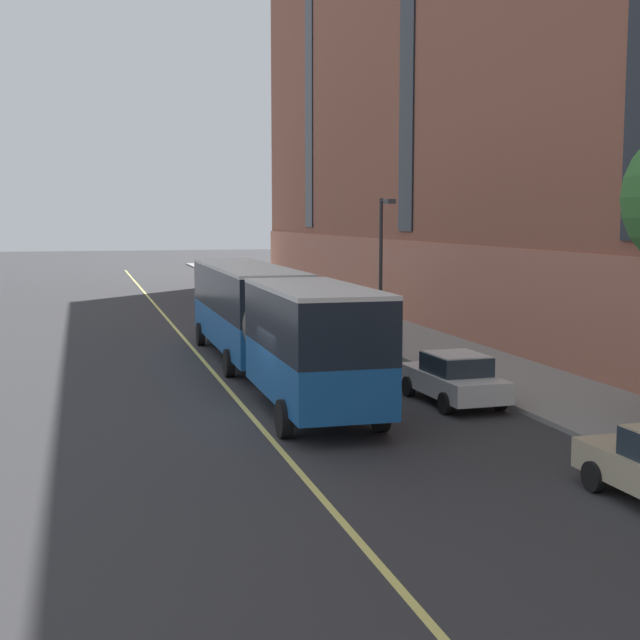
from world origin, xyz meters
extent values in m
plane|color=#303033|center=(0.00, 0.00, 0.00)|extent=(260.00, 260.00, 0.00)
cube|color=gray|center=(8.70, 3.00, 0.07)|extent=(4.63, 160.00, 0.15)
cube|color=#B67058|center=(10.94, 0.00, 2.20)|extent=(0.14, 110.00, 4.40)
cube|color=#1E232B|center=(10.96, 20.62, 15.81)|extent=(0.10, 2.00, 21.85)
cube|color=#1E232B|center=(10.96, 41.25, 15.81)|extent=(0.10, 2.00, 21.85)
cube|color=#19569E|center=(0.52, 10.52, 1.29)|extent=(2.66, 12.41, 1.35)
cube|color=black|center=(0.52, 10.52, 2.79)|extent=(2.67, 12.41, 1.65)
cube|color=silver|center=(0.52, 10.52, 3.68)|extent=(2.69, 12.41, 0.12)
cube|color=#19232D|center=(0.55, 16.75, 2.63)|extent=(2.39, 0.09, 1.24)
cube|color=orange|center=(0.55, 16.76, 3.44)|extent=(1.82, 0.07, 0.28)
cube|color=black|center=(0.55, 16.77, 0.72)|extent=(2.54, 0.13, 0.24)
cube|color=white|center=(-0.35, 16.77, 0.97)|extent=(0.28, 0.06, 0.18)
cube|color=white|center=(1.46, 16.76, 0.97)|extent=(0.28, 0.06, 0.18)
cylinder|color=#595651|center=(0.49, 3.82, 2.12)|extent=(2.47, 1.01, 2.47)
cube|color=#19569E|center=(0.47, -0.28, 1.29)|extent=(2.63, 7.22, 1.35)
cube|color=black|center=(0.47, -0.28, 2.79)|extent=(2.65, 7.22, 1.65)
cube|color=silver|center=(0.47, -0.28, 3.68)|extent=(2.66, 7.22, 0.12)
cylinder|color=black|center=(-0.75, 14.87, 0.50)|extent=(0.31, 1.00, 1.00)
cylinder|color=black|center=(1.84, 14.85, 0.50)|extent=(0.31, 1.00, 1.00)
cylinder|color=black|center=(-0.80, 6.81, 0.50)|extent=(0.31, 1.00, 1.00)
cylinder|color=black|center=(1.80, 6.80, 0.50)|extent=(0.31, 1.00, 1.00)
cylinder|color=black|center=(-0.84, -2.26, 0.50)|extent=(0.31, 1.00, 1.00)
cylinder|color=black|center=(1.75, -2.27, 0.50)|extent=(0.31, 1.00, 1.00)
cube|color=#B7B7BC|center=(5.19, 18.02, 0.64)|extent=(1.82, 4.54, 0.64)
cube|color=#232D38|center=(5.19, 17.79, 1.24)|extent=(1.59, 2.05, 0.56)
cube|color=#B7B7BC|center=(5.19, 17.79, 1.54)|extent=(1.55, 1.96, 0.04)
cylinder|color=black|center=(4.32, 19.42, 0.32)|extent=(0.22, 0.64, 0.64)
cylinder|color=black|center=(6.08, 19.41, 0.32)|extent=(0.22, 0.64, 0.64)
cylinder|color=black|center=(4.30, 16.62, 0.32)|extent=(0.22, 0.64, 0.64)
cylinder|color=black|center=(6.06, 16.61, 0.32)|extent=(0.22, 0.64, 0.64)
cylinder|color=black|center=(4.32, -8.32, 0.32)|extent=(0.23, 0.64, 0.64)
cube|color=silver|center=(5.05, 0.60, 0.64)|extent=(1.95, 4.42, 0.64)
cube|color=#232D38|center=(5.06, 0.38, 1.24)|extent=(1.64, 2.02, 0.56)
cube|color=silver|center=(5.06, 0.38, 1.54)|extent=(1.60, 1.93, 0.04)
cylinder|color=black|center=(4.13, 1.92, 0.32)|extent=(0.24, 0.65, 0.64)
cylinder|color=black|center=(5.87, 1.98, 0.32)|extent=(0.24, 0.65, 0.64)
cylinder|color=black|center=(4.24, -0.78, 0.32)|extent=(0.24, 0.65, 0.64)
cylinder|color=black|center=(5.98, -0.72, 0.32)|extent=(0.24, 0.65, 0.64)
cube|color=navy|center=(5.13, 32.14, 0.64)|extent=(1.87, 4.30, 0.64)
cube|color=#232D38|center=(5.14, 31.93, 1.24)|extent=(1.58, 1.96, 0.56)
cube|color=navy|center=(5.14, 31.93, 1.54)|extent=(1.54, 1.88, 0.04)
cylinder|color=black|center=(4.24, 33.43, 0.32)|extent=(0.24, 0.65, 0.64)
cylinder|color=black|center=(5.92, 33.49, 0.32)|extent=(0.24, 0.65, 0.64)
cylinder|color=black|center=(4.34, 30.80, 0.32)|extent=(0.24, 0.65, 0.64)
cylinder|color=black|center=(6.02, 30.86, 0.32)|extent=(0.24, 0.65, 0.64)
cube|color=silver|center=(5.14, 24.36, 0.64)|extent=(1.84, 4.78, 0.64)
cube|color=#232D38|center=(5.14, 24.12, 1.24)|extent=(1.57, 2.17, 0.56)
cube|color=silver|center=(5.14, 24.12, 1.54)|extent=(1.54, 2.07, 0.04)
cylinder|color=black|center=(4.32, 25.85, 0.32)|extent=(0.23, 0.64, 0.64)
cylinder|color=black|center=(6.03, 25.81, 0.32)|extent=(0.23, 0.64, 0.64)
cylinder|color=black|center=(4.26, 22.91, 0.32)|extent=(0.23, 0.64, 0.64)
cylinder|color=black|center=(5.96, 22.87, 0.32)|extent=(0.23, 0.64, 0.64)
cylinder|color=#2D2D30|center=(6.98, 13.02, 3.30)|extent=(0.16, 0.16, 6.30)
cylinder|color=#2D2D30|center=(6.98, 12.47, 6.35)|extent=(0.10, 1.10, 0.10)
cube|color=#3D3D3F|center=(6.98, 11.92, 6.30)|extent=(0.36, 0.60, 0.20)
cube|color=#E0D66B|center=(-1.20, 3.00, 0.00)|extent=(0.16, 140.00, 0.01)
camera|label=1|loc=(-5.75, -24.08, 5.63)|focal=50.00mm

